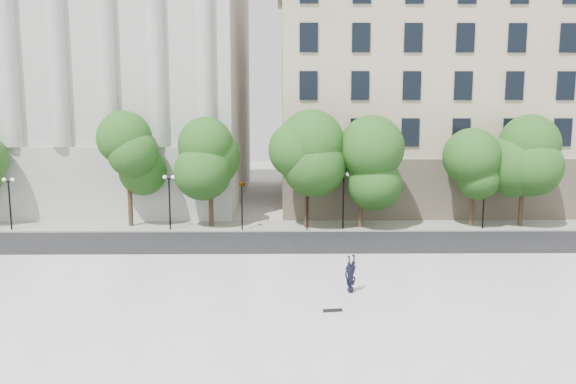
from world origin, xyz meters
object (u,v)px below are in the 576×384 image
Objects in this scene: person_lying at (351,287)px; skateboard at (333,310)px; traffic_light_east at (307,182)px; traffic_light_west at (242,181)px.

person_lying is 2.18× the size of skateboard.
person_lying is at bearing -85.07° from traffic_light_east.
traffic_light_east is (4.76, 0.00, -0.12)m from traffic_light_west.
traffic_light_east is 5.12× the size of skateboard.
traffic_light_east is at bearing 62.09° from person_lying.
person_lying is 2.68m from skateboard.
person_lying is (1.32, -15.33, -2.94)m from traffic_light_east.
traffic_light_west is at bearing 78.78° from person_lying.
traffic_light_west is at bearing -180.00° from traffic_light_east.
traffic_light_east is at bearing 0.00° from traffic_light_west.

